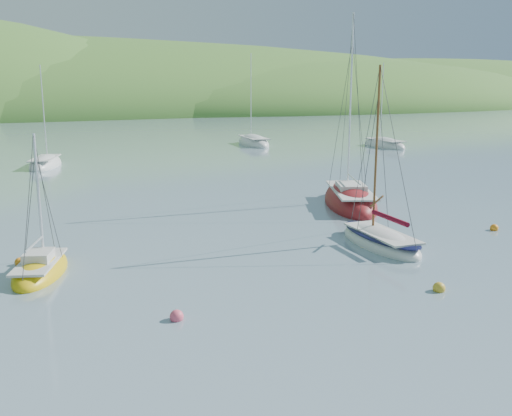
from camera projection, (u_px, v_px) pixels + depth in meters
name	position (u px, v px, depth m)	size (l,w,h in m)	color
ground	(382.00, 309.00, 20.55)	(700.00, 700.00, 0.00)	gray
daysailer_white	(380.00, 241.00, 28.71)	(2.84, 6.38, 9.52)	silver
sloop_red	(350.00, 202.00, 38.19)	(6.70, 9.65, 13.58)	maroon
sailboat_yellow	(41.00, 270.00, 24.35)	(3.55, 5.28, 6.52)	gold
distant_sloop_a	(45.00, 165.00, 56.18)	(4.87, 7.93, 10.67)	silver
distant_sloop_b	(253.00, 143.00, 76.26)	(4.49, 9.50, 13.03)	silver
distant_sloop_d	(384.00, 146.00, 73.76)	(3.40, 8.31, 11.62)	silver
mooring_buoys	(307.00, 271.00, 24.39)	(24.69, 11.14, 0.49)	gold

